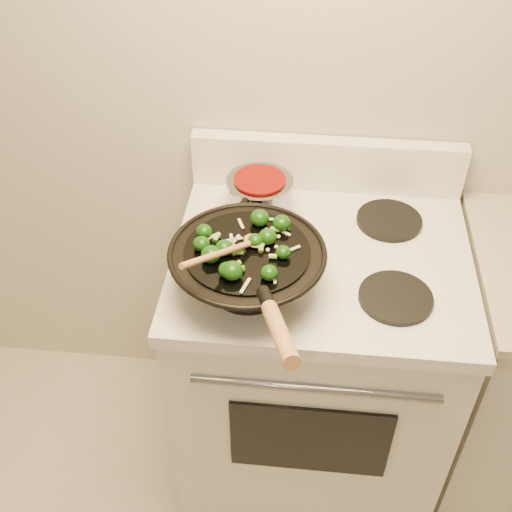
# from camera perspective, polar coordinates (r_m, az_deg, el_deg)

# --- Properties ---
(stove) EXTENTS (0.78, 0.67, 1.08)m
(stove) POSITION_cam_1_polar(r_m,az_deg,el_deg) (2.01, 5.03, -9.32)
(stove) COLOR white
(stove) RESTS_ON ground
(wok) EXTENTS (0.38, 0.61, 0.24)m
(wok) POSITION_cam_1_polar(r_m,az_deg,el_deg) (1.53, -0.74, -1.00)
(wok) COLOR black
(wok) RESTS_ON stove
(stirfry) EXTENTS (0.25, 0.27, 0.04)m
(stirfry) POSITION_cam_1_polar(r_m,az_deg,el_deg) (1.48, -1.15, 0.89)
(stirfry) COLOR #0F3808
(stirfry) RESTS_ON wok
(wooden_spoon) EXTENTS (0.18, 0.23, 0.10)m
(wooden_spoon) POSITION_cam_1_polar(r_m,az_deg,el_deg) (1.45, -1.89, 0.72)
(wooden_spoon) COLOR #AA7243
(wooden_spoon) RESTS_ON wok
(saucepan) EXTENTS (0.18, 0.29, 0.11)m
(saucepan) POSITION_cam_1_polar(r_m,az_deg,el_deg) (1.76, 0.31, 5.42)
(saucepan) COLOR gray
(saucepan) RESTS_ON stove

